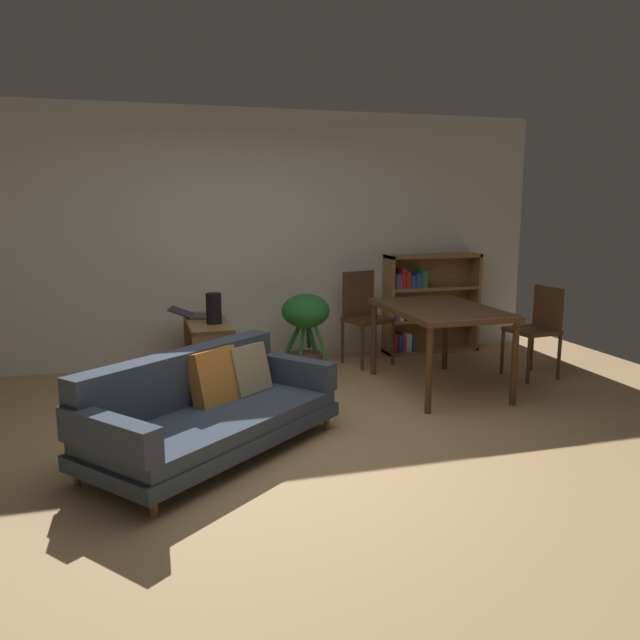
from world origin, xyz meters
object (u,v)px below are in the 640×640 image
object	(u,v)px
desk_speaker	(214,308)
dining_chair_near	(364,312)
fabric_couch	(208,407)
open_laptop	(195,315)
dining_chair_far	(538,325)
media_console	(208,353)
potted_floor_plant	(306,322)
bookshelf	(425,304)
dining_table	(440,315)

from	to	relation	value
desk_speaker	dining_chair_near	size ratio (longest dim) A/B	0.29
fabric_couch	open_laptop	xyz separation A→B (m)	(0.09, 1.91, 0.33)
desk_speaker	dining_chair_far	size ratio (longest dim) A/B	0.32
media_console	dining_chair_near	xyz separation A→B (m)	(1.71, 0.35, 0.26)
potted_floor_plant	bookshelf	xyz separation A→B (m)	(1.56, 0.49, 0.05)
desk_speaker	potted_floor_plant	bearing A→B (deg)	20.08
dining_table	bookshelf	distance (m)	1.54
open_laptop	potted_floor_plant	distance (m)	1.12
open_laptop	dining_table	size ratio (longest dim) A/B	0.37
dining_chair_near	bookshelf	bearing A→B (deg)	19.88
fabric_couch	desk_speaker	size ratio (longest dim) A/B	6.92
bookshelf	potted_floor_plant	bearing A→B (deg)	-162.67
potted_floor_plant	dining_chair_near	size ratio (longest dim) A/B	0.81
desk_speaker	fabric_couch	bearing A→B (deg)	-98.65
dining_chair_far	desk_speaker	bearing A→B (deg)	171.57
dining_chair_far	fabric_couch	bearing A→B (deg)	-162.67
bookshelf	media_console	bearing A→B (deg)	-165.53
media_console	desk_speaker	bearing A→B (deg)	-75.95
potted_floor_plant	dining_table	distance (m)	1.41
fabric_couch	open_laptop	world-z (taller)	open_laptop
media_console	fabric_couch	bearing A→B (deg)	-96.28
desk_speaker	dining_table	world-z (taller)	desk_speaker
dining_chair_near	dining_chair_far	world-z (taller)	dining_chair_near
fabric_couch	bookshelf	xyz separation A→B (m)	(2.77, 2.37, 0.25)
dining_chair_near	desk_speaker	bearing A→B (deg)	-162.38
dining_table	dining_chair_far	xyz separation A→B (m)	(1.15, 0.13, -0.19)
open_laptop	dining_chair_far	world-z (taller)	dining_chair_far
dining_table	dining_chair_far	distance (m)	1.17
dining_table	dining_chair_near	distance (m)	1.18
potted_floor_plant	bookshelf	bearing A→B (deg)	17.33
fabric_couch	dining_chair_far	bearing A→B (deg)	17.33
desk_speaker	open_laptop	bearing A→B (deg)	109.68
dining_table	bookshelf	size ratio (longest dim) A/B	1.20
media_console	dining_chair_far	size ratio (longest dim) A/B	1.22
media_console	potted_floor_plant	xyz separation A→B (m)	(1.02, 0.18, 0.21)
fabric_couch	dining_chair_far	distance (m)	3.55
fabric_couch	dining_chair_far	xyz separation A→B (m)	(3.38, 1.06, 0.21)
dining_chair_near	dining_chair_far	distance (m)	1.79
fabric_couch	potted_floor_plant	size ratio (longest dim) A/B	2.43
dining_chair_far	bookshelf	distance (m)	1.45
media_console	open_laptop	bearing A→B (deg)	114.17
dining_table	dining_chair_near	size ratio (longest dim) A/B	1.37
dining_table	dining_chair_far	size ratio (longest dim) A/B	1.52
potted_floor_plant	dining_table	world-z (taller)	potted_floor_plant
dining_table	media_console	bearing A→B (deg)	159.35
media_console	bookshelf	world-z (taller)	bookshelf
fabric_couch	potted_floor_plant	xyz separation A→B (m)	(1.20, 1.88, 0.20)
desk_speaker	dining_chair_far	world-z (taller)	desk_speaker
dining_table	dining_chair_near	world-z (taller)	dining_chair_near
open_laptop	dining_chair_far	distance (m)	3.40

